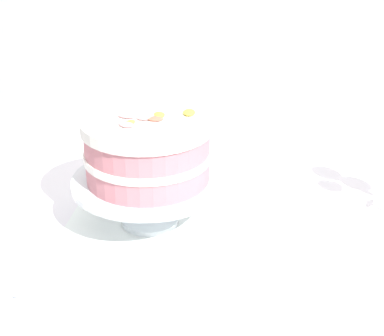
# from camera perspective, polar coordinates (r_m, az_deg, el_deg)

# --- Properties ---
(dining_table) EXTENTS (1.40, 1.00, 0.74)m
(dining_table) POSITION_cam_1_polar(r_m,az_deg,el_deg) (1.19, 2.36, -9.63)
(dining_table) COLOR white
(dining_table) RESTS_ON ground
(linen_napkin) EXTENTS (0.36, 0.36, 0.00)m
(linen_napkin) POSITION_cam_1_polar(r_m,az_deg,el_deg) (1.16, -4.08, -5.31)
(linen_napkin) COLOR white
(linen_napkin) RESTS_ON dining_table
(cake_stand) EXTENTS (0.29, 0.29, 0.10)m
(cake_stand) POSITION_cam_1_polar(r_m,az_deg,el_deg) (1.12, -4.21, -1.74)
(cake_stand) COLOR silver
(cake_stand) RESTS_ON linen_napkin
(layer_cake) EXTENTS (0.24, 0.24, 0.13)m
(layer_cake) POSITION_cam_1_polar(r_m,az_deg,el_deg) (1.09, -4.34, 1.90)
(layer_cake) COLOR #CC7A84
(layer_cake) RESTS_ON cake_stand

